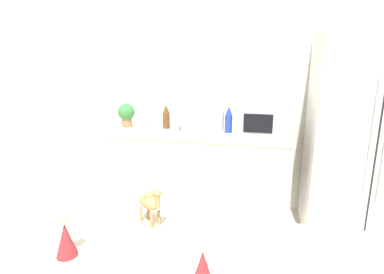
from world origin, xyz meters
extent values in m
cube|color=silver|center=(0.00, 2.73, 1.27)|extent=(8.00, 0.06, 2.55)
cube|color=white|center=(-0.45, 2.40, 0.43)|extent=(1.85, 0.60, 0.86)
cube|color=beige|center=(-0.45, 2.40, 0.88)|extent=(1.88, 0.63, 0.03)
cube|color=silver|center=(1.07, 2.33, 0.91)|extent=(0.89, 0.70, 1.82)
cube|color=black|center=(1.07, 1.97, 0.91)|extent=(0.01, 0.01, 1.75)
cylinder|color=#B2B5BA|center=(1.02, 1.96, 1.00)|extent=(0.02, 0.02, 1.00)
cube|color=beige|center=(0.06, 0.35, 0.91)|extent=(2.00, 0.58, 0.03)
cylinder|color=#9E6B47|center=(-1.25, 2.44, 0.94)|extent=(0.11, 0.11, 0.10)
sphere|color=#387F3D|center=(-1.25, 2.44, 1.06)|extent=(0.18, 0.18, 0.18)
cylinder|color=white|center=(-1.06, 2.37, 1.01)|extent=(0.10, 0.10, 0.23)
cube|color=#B2B5BA|center=(0.20, 2.42, 1.03)|extent=(0.48, 0.36, 0.28)
cube|color=black|center=(0.16, 2.24, 1.03)|extent=(0.26, 0.01, 0.17)
cylinder|color=brown|center=(-0.81, 2.47, 0.98)|extent=(0.08, 0.08, 0.16)
cone|color=brown|center=(-0.81, 2.47, 1.10)|extent=(0.07, 0.07, 0.09)
cylinder|color=gold|center=(-0.81, 2.47, 1.15)|extent=(0.03, 0.03, 0.01)
cylinder|color=#B2B7BC|center=(-0.65, 2.33, 0.99)|extent=(0.07, 0.07, 0.19)
cone|color=#B2B7BC|center=(-0.65, 2.33, 1.13)|extent=(0.07, 0.07, 0.10)
cylinder|color=gold|center=(-0.65, 2.33, 1.19)|extent=(0.02, 0.02, 0.01)
cylinder|color=#B2B7BC|center=(-0.22, 2.46, 1.00)|extent=(0.08, 0.08, 0.20)
cone|color=#B2B7BC|center=(-0.22, 2.46, 1.15)|extent=(0.08, 0.08, 0.11)
cylinder|color=gold|center=(-0.22, 2.46, 1.22)|extent=(0.03, 0.03, 0.01)
cylinder|color=#B2B7BC|center=(-0.64, 2.47, 0.98)|extent=(0.06, 0.06, 0.18)
cone|color=#B2B7BC|center=(-0.64, 2.47, 1.13)|extent=(0.06, 0.06, 0.10)
cylinder|color=gold|center=(-0.64, 2.47, 1.18)|extent=(0.02, 0.02, 0.01)
cylinder|color=navy|center=(-0.13, 2.42, 0.98)|extent=(0.08, 0.08, 0.17)
cone|color=navy|center=(-0.13, 2.42, 1.11)|extent=(0.07, 0.07, 0.10)
cylinder|color=gold|center=(-0.13, 2.42, 1.17)|extent=(0.03, 0.03, 0.01)
ellipsoid|color=#A87F4C|center=(-0.22, 0.50, 1.02)|extent=(0.13, 0.11, 0.06)
sphere|color=#A87F4C|center=(-0.22, 0.50, 1.05)|extent=(0.04, 0.04, 0.04)
cylinder|color=#A87F4C|center=(-0.17, 0.47, 1.05)|extent=(0.02, 0.02, 0.06)
sphere|color=#A87F4C|center=(-0.17, 0.47, 1.08)|extent=(0.03, 0.03, 0.03)
cylinder|color=#A87F4C|center=(-0.18, 0.50, 0.96)|extent=(0.01, 0.01, 0.06)
cylinder|color=#A87F4C|center=(-0.20, 0.47, 0.96)|extent=(0.01, 0.01, 0.06)
cylinder|color=#A87F4C|center=(-0.24, 0.54, 0.96)|extent=(0.01, 0.01, 0.06)
cylinder|color=#A87F4C|center=(-0.26, 0.51, 0.96)|extent=(0.01, 0.01, 0.06)
cone|color=maroon|center=(0.06, 0.25, 0.97)|extent=(0.05, 0.05, 0.09)
sphere|color=beige|center=(0.06, 0.25, 1.03)|extent=(0.03, 0.03, 0.03)
cone|color=maroon|center=(-0.41, 0.24, 0.99)|extent=(0.07, 0.07, 0.12)
sphere|color=beige|center=(-0.41, 0.24, 1.07)|extent=(0.05, 0.05, 0.05)
camera|label=1|loc=(0.21, -0.53, 1.55)|focal=28.00mm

